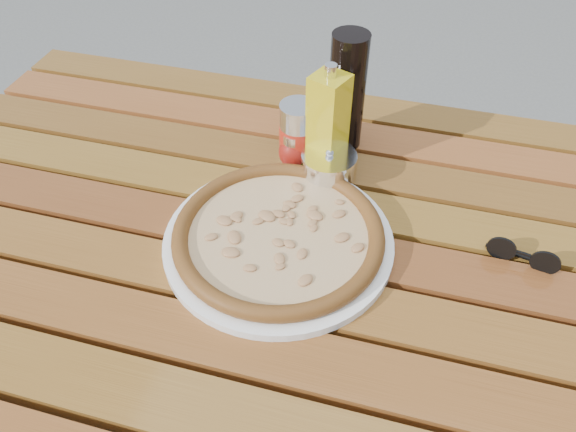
% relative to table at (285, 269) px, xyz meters
% --- Properties ---
extents(table, '(1.40, 0.90, 0.75)m').
position_rel_table_xyz_m(table, '(0.00, 0.00, 0.00)').
color(table, '#391E0D').
rests_on(table, ground).
extents(plate, '(0.46, 0.46, 0.01)m').
position_rel_table_xyz_m(plate, '(-0.01, -0.02, 0.08)').
color(plate, white).
rests_on(plate, table).
extents(pizza, '(0.46, 0.46, 0.03)m').
position_rel_table_xyz_m(pizza, '(-0.01, -0.02, 0.10)').
color(pizza, beige).
rests_on(pizza, plate).
extents(pepper_shaker, '(0.07, 0.07, 0.08)m').
position_rel_table_xyz_m(pepper_shaker, '(-0.03, 0.18, 0.11)').
color(pepper_shaker, '#A31D12').
rests_on(pepper_shaker, table).
extents(oregano_shaker, '(0.07, 0.07, 0.08)m').
position_rel_table_xyz_m(oregano_shaker, '(-0.03, 0.19, 0.11)').
color(oregano_shaker, '#3A431B').
rests_on(oregano_shaker, table).
extents(dark_bottle, '(0.07, 0.07, 0.22)m').
position_rel_table_xyz_m(dark_bottle, '(0.04, 0.27, 0.19)').
color(dark_bottle, black).
rests_on(dark_bottle, table).
extents(soda_can, '(0.09, 0.09, 0.12)m').
position_rel_table_xyz_m(soda_can, '(-0.03, 0.20, 0.13)').
color(soda_can, silver).
rests_on(soda_can, table).
extents(olive_oil_cruet, '(0.07, 0.07, 0.21)m').
position_rel_table_xyz_m(olive_oil_cruet, '(0.02, 0.18, 0.17)').
color(olive_oil_cruet, gold).
rests_on(olive_oil_cruet, table).
extents(parmesan_tin, '(0.12, 0.12, 0.07)m').
position_rel_table_xyz_m(parmesan_tin, '(0.04, 0.15, 0.11)').
color(parmesan_tin, silver).
rests_on(parmesan_tin, table).
extents(sunglasses, '(0.11, 0.04, 0.04)m').
position_rel_table_xyz_m(sunglasses, '(0.36, 0.05, 0.09)').
color(sunglasses, black).
rests_on(sunglasses, table).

